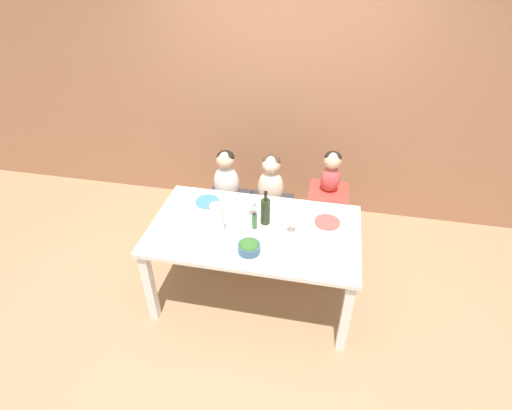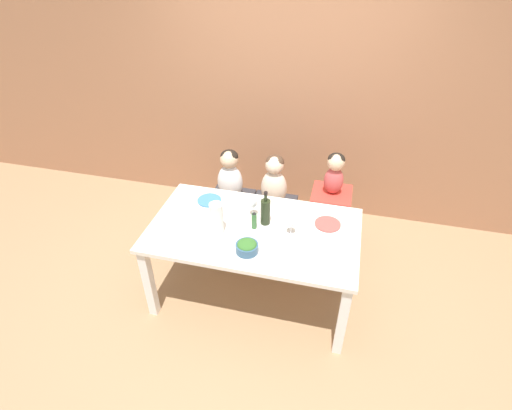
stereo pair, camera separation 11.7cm
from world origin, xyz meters
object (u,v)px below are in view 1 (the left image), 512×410
at_px(chair_far_left, 228,204).
at_px(person_child_left, 226,175).
at_px(paper_towel_roll, 217,219).
at_px(salad_bowl_large, 249,247).
at_px(chair_far_center, 270,209).
at_px(wine_bottle, 265,211).
at_px(dinner_plate_front_right, 310,252).
at_px(wine_glass_far, 252,203).
at_px(dinner_plate_back_left, 207,202).
at_px(chair_right_highchair, 327,203).
at_px(wine_glass_near, 292,220).
at_px(person_child_center, 271,180).
at_px(dinner_plate_back_right, 327,222).
at_px(dinner_plate_front_left, 187,241).
at_px(person_baby_right, 332,169).

relative_size(chair_far_left, person_child_left, 0.87).
bearing_deg(paper_towel_roll, salad_bowl_large, -30.11).
bearing_deg(chair_far_center, wine_bottle, -84.37).
relative_size(chair_far_left, salad_bowl_large, 2.72).
bearing_deg(dinner_plate_front_right, wine_glass_far, 145.15).
bearing_deg(dinner_plate_back_left, wine_glass_far, -15.38).
bearing_deg(chair_right_highchair, dinner_plate_back_left, -155.16).
bearing_deg(wine_glass_near, chair_right_highchair, 70.99).
bearing_deg(wine_bottle, person_child_left, 127.21).
bearing_deg(person_child_left, salad_bowl_large, -66.42).
bearing_deg(salad_bowl_large, person_child_center, 90.58).
distance_m(person_child_center, dinner_plate_back_right, 0.80).
xyz_separation_m(paper_towel_roll, dinner_plate_back_right, (0.83, 0.30, -0.13)).
xyz_separation_m(salad_bowl_large, dinner_plate_front_right, (0.45, 0.08, -0.04)).
bearing_deg(chair_far_left, dinner_plate_front_left, -92.23).
bearing_deg(wine_glass_near, dinner_plate_front_left, -161.84).
relative_size(person_child_center, wine_glass_far, 2.84).
xyz_separation_m(person_child_left, wine_glass_far, (0.38, -0.59, 0.14)).
xyz_separation_m(chair_far_center, paper_towel_roll, (-0.27, -0.86, 0.48)).
distance_m(person_child_center, salad_bowl_large, 1.03).
distance_m(chair_far_left, dinner_plate_front_left, 1.07).
relative_size(person_child_left, person_child_center, 1.00).
relative_size(wine_glass_far, salad_bowl_large, 1.10).
relative_size(paper_towel_roll, salad_bowl_large, 1.56).
bearing_deg(chair_far_center, dinner_plate_front_right, -64.29).
distance_m(chair_far_left, wine_bottle, 0.96).
relative_size(chair_right_highchair, person_child_left, 1.30).
distance_m(wine_glass_far, dinner_plate_front_right, 0.64).
bearing_deg(chair_far_center, wine_glass_near, -69.04).
distance_m(chair_far_center, dinner_plate_front_right, 1.11).
distance_m(wine_glass_far, dinner_plate_back_left, 0.46).
bearing_deg(chair_far_center, dinner_plate_back_right, -45.25).
bearing_deg(salad_bowl_large, dinner_plate_back_right, 40.15).
relative_size(wine_bottle, wine_glass_far, 1.61).
relative_size(person_child_center, wine_glass_near, 2.84).
xyz_separation_m(wine_bottle, salad_bowl_large, (-0.05, -0.37, -0.07)).
xyz_separation_m(wine_bottle, dinner_plate_front_left, (-0.54, -0.35, -0.11)).
xyz_separation_m(person_baby_right, salad_bowl_large, (-0.54, -1.03, -0.13)).
distance_m(paper_towel_roll, wine_glass_far, 0.35).
height_order(wine_glass_near, salad_bowl_large, wine_glass_near).
xyz_separation_m(dinner_plate_front_left, dinner_plate_front_right, (0.94, 0.06, 0.00)).
xyz_separation_m(person_child_left, dinner_plate_front_left, (-0.04, -1.01, 0.02)).
relative_size(person_baby_right, dinner_plate_front_left, 1.92).
bearing_deg(chair_far_left, wine_bottle, -52.74).
bearing_deg(dinner_plate_back_left, wine_glass_near, -19.97).
xyz_separation_m(chair_right_highchair, dinner_plate_back_left, (-1.03, -0.48, 0.20)).
relative_size(wine_glass_near, dinner_plate_front_left, 0.89).
bearing_deg(chair_far_left, person_baby_right, 0.11).
bearing_deg(person_baby_right, wine_bottle, -126.15).
bearing_deg(chair_far_left, paper_towel_roll, -79.20).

